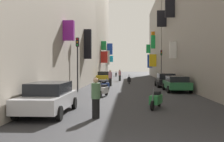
{
  "coord_description": "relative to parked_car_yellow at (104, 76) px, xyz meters",
  "views": [
    {
      "loc": [
        -0.41,
        -5.06,
        2.18
      ],
      "look_at": [
        -1.96,
        21.9,
        1.69
      ],
      "focal_mm": 42.42,
      "sensor_mm": 36.0,
      "label": 1
    }
  ],
  "objects": [
    {
      "name": "building_left_mid_a",
      "position": [
        -4.11,
        7.95,
        9.25
      ],
      "size": [
        7.14,
        16.63,
        20.0
      ],
      "color": "#B2A899",
      "rests_on": "ground"
    },
    {
      "name": "scooter_white",
      "position": [
        1.77,
        -20.15,
        -0.28
      ],
      "size": [
        0.69,
        1.75,
        1.13
      ],
      "color": "silver",
      "rests_on": "ground"
    },
    {
      "name": "scooter_blue",
      "position": [
        1.44,
        -15.59,
        -0.28
      ],
      "size": [
        0.83,
        1.74,
        1.13
      ],
      "color": "#2D4CAD",
      "rests_on": "ground"
    },
    {
      "name": "traffic_light_near_corner",
      "position": [
        8.52,
        0.66,
        2.34
      ],
      "size": [
        0.26,
        0.34,
        4.56
      ],
      "color": "#2D2D2D",
      "rests_on": "ground"
    },
    {
      "name": "scooter_green",
      "position": [
        4.96,
        -25.21,
        -0.28
      ],
      "size": [
        0.81,
        1.85,
        1.13
      ],
      "color": "#287F3D",
      "rests_on": "ground"
    },
    {
      "name": "ground_plane",
      "position": [
        3.88,
        -3.91,
        -0.74
      ],
      "size": [
        140.0,
        140.0,
        0.0
      ],
      "primitive_type": "plane",
      "color": "#2D2D30"
    },
    {
      "name": "scooter_silver",
      "position": [
        1.14,
        15.92,
        -0.28
      ],
      "size": [
        0.48,
        1.81,
        1.13
      ],
      "color": "#ADADB2",
      "rests_on": "ground"
    },
    {
      "name": "pedestrian_crossing",
      "position": [
        2.37,
        0.23,
        0.1
      ],
      "size": [
        0.48,
        0.48,
        1.7
      ],
      "color": "#2E2E2E",
      "rests_on": "ground"
    },
    {
      "name": "scooter_black",
      "position": [
        3.7,
        -5.91,
        -0.28
      ],
      "size": [
        0.45,
        1.87,
        1.13
      ],
      "color": "black",
      "rests_on": "ground"
    },
    {
      "name": "building_left_near",
      "position": [
        -4.12,
        -17.14,
        6.1
      ],
      "size": [
        6.94,
        33.55,
        13.7
      ],
      "color": "#B2A899",
      "rests_on": "ground"
    },
    {
      "name": "parked_car_silver",
      "position": [
        -0.14,
        -27.06,
        0.01
      ],
      "size": [
        2.0,
        4.48,
        1.43
      ],
      "color": "#B7B7BC",
      "rests_on": "ground"
    },
    {
      "name": "pedestrian_near_left",
      "position": [
        1.61,
        -10.07,
        0.14
      ],
      "size": [
        0.45,
        0.45,
        1.78
      ],
      "color": "black",
      "rests_on": "ground"
    },
    {
      "name": "traffic_light_far_corner",
      "position": [
        -0.73,
        -16.83,
        2.36
      ],
      "size": [
        0.26,
        0.34,
        4.59
      ],
      "color": "#2D2D2D",
      "rests_on": "ground"
    },
    {
      "name": "parked_car_green",
      "position": [
        7.7,
        -16.03,
        -0.03
      ],
      "size": [
        1.97,
        4.33,
        1.33
      ],
      "color": "#236638",
      "rests_on": "ground"
    },
    {
      "name": "pedestrian_near_right",
      "position": [
        2.16,
        -28.01,
        0.1
      ],
      "size": [
        0.53,
        0.53,
        1.7
      ],
      "color": "black",
      "rests_on": "ground"
    },
    {
      "name": "parked_car_yellow",
      "position": [
        0.0,
        0.0,
        0.0
      ],
      "size": [
        2.01,
        4.11,
        1.41
      ],
      "color": "gold",
      "rests_on": "ground"
    },
    {
      "name": "building_right_mid_b",
      "position": [
        11.87,
        14.89,
        6.7
      ],
      "size": [
        7.27,
        22.4,
        14.89
      ],
      "color": "gray",
      "rests_on": "ground"
    },
    {
      "name": "parked_car_black",
      "position": [
        7.51,
        -10.97,
        0.0
      ],
      "size": [
        2.0,
        3.92,
        1.43
      ],
      "color": "black",
      "rests_on": "ground"
    },
    {
      "name": "building_left_mid_b",
      "position": [
        -4.11,
        21.18,
        9.43
      ],
      "size": [
        7.23,
        9.82,
        20.38
      ],
      "color": "#B2A899",
      "rests_on": "ground"
    }
  ]
}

